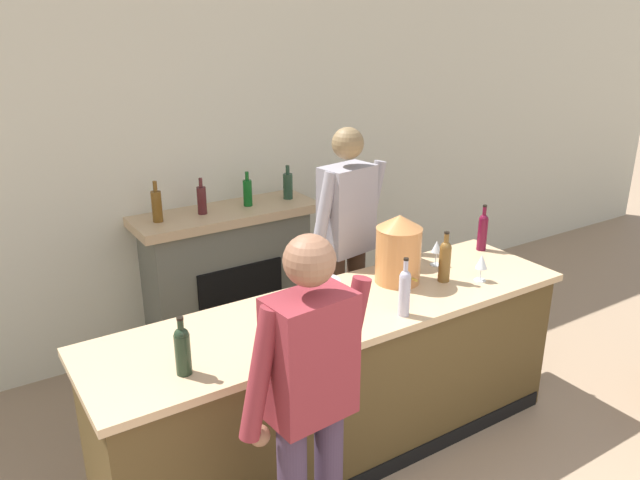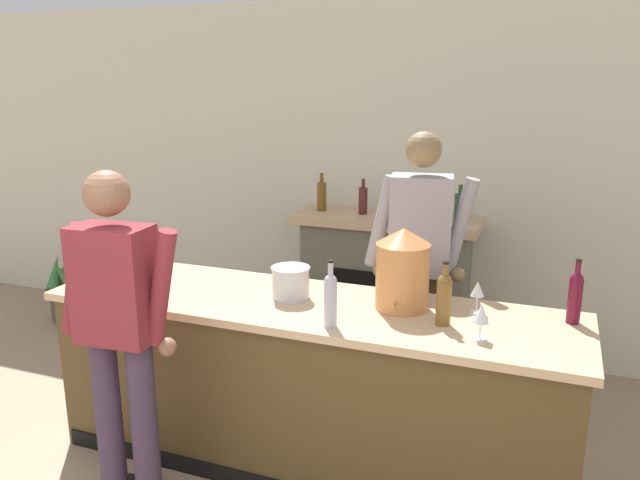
% 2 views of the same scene
% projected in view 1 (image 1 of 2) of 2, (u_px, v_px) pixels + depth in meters
% --- Properties ---
extents(wall_back_panel, '(12.00, 0.07, 2.75)m').
position_uv_depth(wall_back_panel, '(192.00, 174.00, 4.80)').
color(wall_back_panel, beige).
rests_on(wall_back_panel, ground_plane).
extents(bar_counter, '(2.92, 0.78, 0.97)m').
position_uv_depth(bar_counter, '(340.00, 380.00, 3.72)').
color(bar_counter, '#503D1E').
rests_on(bar_counter, ground_plane).
extents(fireplace_stone, '(1.42, 0.52, 1.44)m').
position_uv_depth(fireplace_stone, '(229.00, 276.00, 4.94)').
color(fireplace_stone, slate).
rests_on(fireplace_stone, ground_plane).
extents(person_customer, '(0.66, 0.33, 1.76)m').
position_uv_depth(person_customer, '(310.00, 409.00, 2.64)').
color(person_customer, '#3F2F44').
rests_on(person_customer, ground_plane).
extents(person_bartender, '(0.65, 0.35, 1.86)m').
position_uv_depth(person_bartender, '(347.00, 247.00, 4.26)').
color(person_bartender, brown).
rests_on(person_bartender, ground_plane).
extents(copper_dispenser, '(0.29, 0.32, 0.43)m').
position_uv_depth(copper_dispenser, '(398.00, 249.00, 3.81)').
color(copper_dispenser, '#C87F45').
rests_on(copper_dispenser, bar_counter).
extents(ice_bucket_steel, '(0.22, 0.22, 0.18)m').
position_uv_depth(ice_bucket_steel, '(321.00, 295.00, 3.49)').
color(ice_bucket_steel, silver).
rests_on(ice_bucket_steel, bar_counter).
extents(wine_bottle_cabernet_heavy, '(0.07, 0.07, 0.33)m').
position_uv_depth(wine_bottle_cabernet_heavy, '(483.00, 230.00, 4.35)').
color(wine_bottle_cabernet_heavy, maroon).
rests_on(wine_bottle_cabernet_heavy, bar_counter).
extents(wine_bottle_rose_blush, '(0.07, 0.07, 0.29)m').
position_uv_depth(wine_bottle_rose_blush, '(183.00, 349.00, 2.86)').
color(wine_bottle_rose_blush, '#20311F').
rests_on(wine_bottle_rose_blush, bar_counter).
extents(wine_bottle_merlot_tall, '(0.06, 0.06, 0.34)m').
position_uv_depth(wine_bottle_merlot_tall, '(405.00, 291.00, 3.40)').
color(wine_bottle_merlot_tall, '#ACAABF').
rests_on(wine_bottle_merlot_tall, bar_counter).
extents(wine_bottle_burgundy_dark, '(0.07, 0.07, 0.33)m').
position_uv_depth(wine_bottle_burgundy_dark, '(445.00, 259.00, 3.84)').
color(wine_bottle_burgundy_dark, brown).
rests_on(wine_bottle_burgundy_dark, bar_counter).
extents(wine_glass_mid_counter, '(0.07, 0.07, 0.18)m').
position_uv_depth(wine_glass_mid_counter, '(482.00, 263.00, 3.85)').
color(wine_glass_mid_counter, silver).
rests_on(wine_glass_mid_counter, bar_counter).
extents(wine_glass_front_right, '(0.07, 0.07, 0.17)m').
position_uv_depth(wine_glass_front_right, '(437.00, 248.00, 4.09)').
color(wine_glass_front_right, silver).
rests_on(wine_glass_front_right, bar_counter).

